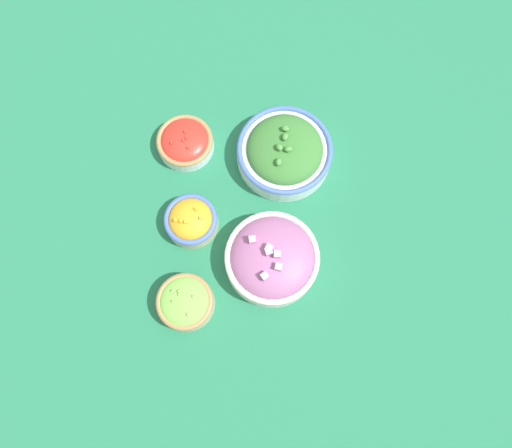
% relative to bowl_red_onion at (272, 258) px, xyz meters
% --- Properties ---
extents(ground_plane, '(3.00, 3.00, 0.00)m').
position_rel_bowl_red_onion_xyz_m(ground_plane, '(-0.08, -0.03, -0.04)').
color(ground_plane, '#23704C').
extents(bowl_red_onion, '(0.19, 0.19, 0.10)m').
position_rel_bowl_red_onion_xyz_m(bowl_red_onion, '(0.00, 0.00, 0.00)').
color(bowl_red_onion, silver).
rests_on(bowl_red_onion, ground_plane).
extents(bowl_broccoli, '(0.21, 0.21, 0.09)m').
position_rel_bowl_red_onion_xyz_m(bowl_broccoli, '(-0.23, 0.05, -0.00)').
color(bowl_broccoli, silver).
rests_on(bowl_broccoli, ground_plane).
extents(bowl_squash, '(0.11, 0.11, 0.07)m').
position_rel_bowl_red_onion_xyz_m(bowl_squash, '(-0.10, -0.16, -0.01)').
color(bowl_squash, beige).
rests_on(bowl_squash, ground_plane).
extents(bowl_lettuce, '(0.12, 0.12, 0.06)m').
position_rel_bowl_red_onion_xyz_m(bowl_lettuce, '(0.07, -0.18, -0.01)').
color(bowl_lettuce, beige).
rests_on(bowl_lettuce, ground_plane).
extents(bowl_cherry_tomatoes, '(0.12, 0.12, 0.06)m').
position_rel_bowl_red_onion_xyz_m(bowl_cherry_tomatoes, '(-0.28, -0.17, -0.02)').
color(bowl_cherry_tomatoes, silver).
rests_on(bowl_cherry_tomatoes, ground_plane).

